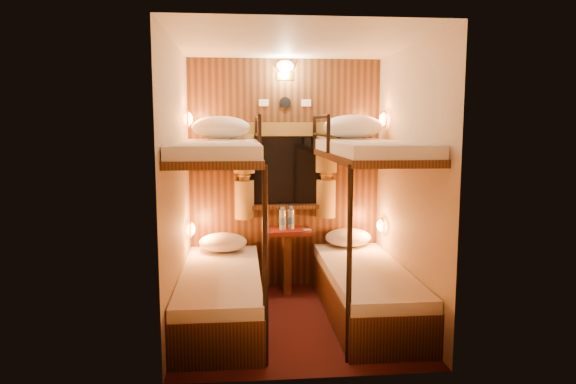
{
  "coord_description": "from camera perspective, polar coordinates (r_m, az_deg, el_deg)",
  "views": [
    {
      "loc": [
        -0.46,
        -4.34,
        1.72
      ],
      "look_at": [
        -0.05,
        0.15,
        1.13
      ],
      "focal_mm": 32.0,
      "sensor_mm": 36.0,
      "label": 1
    }
  ],
  "objects": [
    {
      "name": "bottle_right",
      "position": [
        5.31,
        0.32,
        -3.05
      ],
      "size": [
        0.07,
        0.07,
        0.24
      ],
      "rotation": [
        0.0,
        0.0,
        -0.37
      ],
      "color": "#99BFE5",
      "rests_on": "table"
    },
    {
      "name": "pillow_upper_right",
      "position": [
        5.17,
        7.22,
        7.22
      ],
      "size": [
        0.6,
        0.43,
        0.24
      ],
      "primitive_type": "ellipsoid",
      "color": "silver",
      "rests_on": "bunk_right"
    },
    {
      "name": "bunk_right",
      "position": [
        4.69,
        8.67,
        -7.0
      ],
      "size": [
        0.72,
        1.9,
        1.82
      ],
      "color": "#321D0D",
      "rests_on": "floor"
    },
    {
      "name": "window",
      "position": [
        5.39,
        -0.31,
        1.69
      ],
      "size": [
        1.0,
        0.12,
        0.79
      ],
      "color": "black",
      "rests_on": "back_panel"
    },
    {
      "name": "wall_right",
      "position": [
        4.61,
        13.29,
        0.75
      ],
      "size": [
        0.0,
        2.4,
        2.4
      ],
      "primitive_type": "plane",
      "rotation": [
        1.57,
        0.0,
        -1.57
      ],
      "color": "#C6B293",
      "rests_on": "floor"
    },
    {
      "name": "floor",
      "position": [
        4.69,
        0.79,
        -14.1
      ],
      "size": [
        2.1,
        2.1,
        0.0
      ],
      "primitive_type": "plane",
      "color": "#37120F",
      "rests_on": "ground"
    },
    {
      "name": "pillow_upper_left",
      "position": [
        5.02,
        -7.46,
        7.12
      ],
      "size": [
        0.56,
        0.4,
        0.22
      ],
      "primitive_type": "ellipsoid",
      "color": "silver",
      "rests_on": "bunk_left"
    },
    {
      "name": "back_panel",
      "position": [
        5.42,
        -0.34,
        1.92
      ],
      "size": [
        2.0,
        0.03,
        2.4
      ],
      "primitive_type": "cube",
      "color": "#321D0D",
      "rests_on": "floor"
    },
    {
      "name": "curtains",
      "position": [
        5.35,
        -0.28,
        2.54
      ],
      "size": [
        1.1,
        0.22,
        1.0
      ],
      "color": "olive",
      "rests_on": "back_panel"
    },
    {
      "name": "ceiling",
      "position": [
        4.41,
        0.85,
        16.29
      ],
      "size": [
        2.1,
        2.1,
        0.0
      ],
      "primitive_type": "plane",
      "rotation": [
        3.14,
        0.0,
        0.0
      ],
      "color": "silver",
      "rests_on": "wall_back"
    },
    {
      "name": "pillow_lower_right",
      "position": [
        5.44,
        6.7,
        -5.03
      ],
      "size": [
        0.48,
        0.35,
        0.19
      ],
      "primitive_type": "ellipsoid",
      "color": "silver",
      "rests_on": "bunk_right"
    },
    {
      "name": "sachet_a",
      "position": [
        5.3,
        2.14,
        -4.19
      ],
      "size": [
        0.09,
        0.08,
        0.01
      ],
      "primitive_type": "cube",
      "rotation": [
        0.0,
        0.0,
        0.18
      ],
      "color": "silver",
      "rests_on": "table"
    },
    {
      "name": "back_fixtures",
      "position": [
        5.38,
        -0.32,
        13.04
      ],
      "size": [
        0.54,
        0.09,
        0.48
      ],
      "color": "black",
      "rests_on": "back_panel"
    },
    {
      "name": "sachet_b",
      "position": [
        5.3,
        0.17,
        -4.2
      ],
      "size": [
        0.07,
        0.06,
        0.0
      ],
      "primitive_type": "cube",
      "rotation": [
        0.0,
        0.0,
        0.16
      ],
      "color": "silver",
      "rests_on": "table"
    },
    {
      "name": "bottle_left",
      "position": [
        5.26,
        -0.62,
        -3.13
      ],
      "size": [
        0.07,
        0.07,
        0.24
      ],
      "rotation": [
        0.0,
        0.0,
        0.15
      ],
      "color": "#99BFE5",
      "rests_on": "table"
    },
    {
      "name": "wall_left",
      "position": [
        4.4,
        -12.24,
        0.47
      ],
      "size": [
        0.0,
        2.4,
        2.4
      ],
      "primitive_type": "plane",
      "rotation": [
        1.57,
        0.0,
        1.57
      ],
      "color": "#C6B293",
      "rests_on": "floor"
    },
    {
      "name": "wall_back",
      "position": [
        5.43,
        -0.36,
        1.94
      ],
      "size": [
        2.4,
        0.0,
        2.4
      ],
      "primitive_type": "plane",
      "rotation": [
        1.57,
        0.0,
        0.0
      ],
      "color": "#C6B293",
      "rests_on": "floor"
    },
    {
      "name": "reading_lamps",
      "position": [
        5.08,
        -0.02,
        2.01
      ],
      "size": [
        2.0,
        0.2,
        1.25
      ],
      "color": "orange",
      "rests_on": "wall_left"
    },
    {
      "name": "table",
      "position": [
        5.37,
        -0.17,
        -6.64
      ],
      "size": [
        0.5,
        0.34,
        0.66
      ],
      "color": "#531613",
      "rests_on": "floor"
    },
    {
      "name": "wall_front",
      "position": [
        3.36,
        2.72,
        -1.49
      ],
      "size": [
        2.4,
        0.0,
        2.4
      ],
      "primitive_type": "plane",
      "rotation": [
        -1.57,
        0.0,
        0.0
      ],
      "color": "#C6B293",
      "rests_on": "floor"
    },
    {
      "name": "bunk_left",
      "position": [
        4.56,
        -7.48,
        -7.39
      ],
      "size": [
        0.72,
        1.9,
        1.82
      ],
      "color": "#321D0D",
      "rests_on": "floor"
    },
    {
      "name": "pillow_lower_left",
      "position": [
        5.22,
        -7.22,
        -5.56
      ],
      "size": [
        0.48,
        0.34,
        0.19
      ],
      "primitive_type": "ellipsoid",
      "color": "silver",
      "rests_on": "bunk_left"
    }
  ]
}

